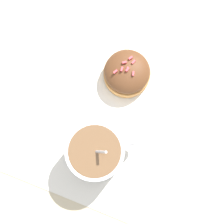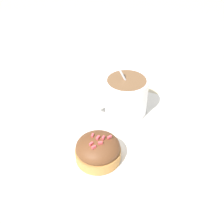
{
  "view_description": "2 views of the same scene",
  "coord_description": "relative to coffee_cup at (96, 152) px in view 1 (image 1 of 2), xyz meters",
  "views": [
    {
      "loc": [
        0.1,
        0.02,
        0.61
      ],
      "look_at": [
        0.0,
        -0.01,
        0.04
      ],
      "focal_mm": 60.0,
      "sensor_mm": 36.0,
      "label": 1
    },
    {
      "loc": [
        -0.35,
        -0.11,
        0.35
      ],
      "look_at": [
        0.01,
        0.0,
        0.04
      ],
      "focal_mm": 42.0,
      "sensor_mm": 36.0,
      "label": 2
    }
  ],
  "objects": [
    {
      "name": "paper_napkin",
      "position": [
        -0.07,
        0.01,
        -0.04
      ],
      "size": [
        0.34,
        0.35,
        0.0
      ],
      "color": "white",
      "rests_on": "ground_plane"
    },
    {
      "name": "ground_plane",
      "position": [
        -0.07,
        0.01,
        -0.04
      ],
      "size": [
        3.0,
        3.0,
        0.0
      ],
      "primitive_type": "plane",
      "color": "#C6B793"
    },
    {
      "name": "coffee_cup",
      "position": [
        0.0,
        0.0,
        0.0
      ],
      "size": [
        0.09,
        0.11,
        0.1
      ],
      "color": "white",
      "rests_on": "paper_napkin"
    },
    {
      "name": "frosted_pastry",
      "position": [
        -0.14,
        0.01,
        -0.02
      ],
      "size": [
        0.08,
        0.08,
        0.05
      ],
      "color": "#C18442",
      "rests_on": "paper_napkin"
    }
  ]
}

